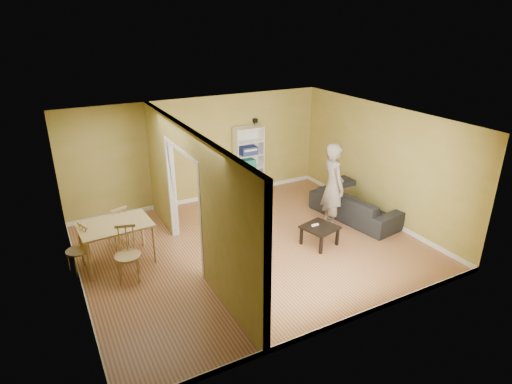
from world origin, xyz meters
TOP-DOWN VIEW (x-y plane):
  - room_shell at (0.00, 0.00)m, footprint 6.50×6.50m
  - partition at (-1.20, 0.00)m, footprint 0.22×5.50m
  - wall_speaker at (1.50, 2.69)m, footprint 0.10×0.10m
  - sofa at (2.70, 0.08)m, footprint 2.29×1.25m
  - person at (1.99, 0.03)m, footprint 0.91×0.76m
  - bookshelf at (1.23, 2.60)m, footprint 0.75×0.33m
  - paper_box_navy_a at (1.24, 2.56)m, footprint 0.45×0.29m
  - paper_box_teal at (1.17, 2.56)m, footprint 0.43×0.28m
  - paper_box_navy_b at (1.23, 2.56)m, footprint 0.42×0.27m
  - coffee_table at (1.26, -0.55)m, footprint 0.62×0.62m
  - game_controller at (1.20, -0.47)m, footprint 0.16×0.04m
  - dining_table at (-2.49, 0.69)m, footprint 1.28×0.85m
  - chair_left at (-3.19, 0.69)m, footprint 0.53×0.53m
  - chair_near at (-2.44, 0.02)m, footprint 0.56×0.56m
  - chair_far at (-2.36, 1.31)m, footprint 0.52×0.52m

SIDE VIEW (x-z plane):
  - coffee_table at x=1.26m, z-range 0.14..0.56m
  - sofa at x=2.70m, z-range 0.00..0.83m
  - game_controller at x=1.20m, z-range 0.41..0.44m
  - chair_left at x=-3.19m, z-range 0.00..0.90m
  - chair_far at x=-2.36m, z-range 0.00..0.91m
  - paper_box_navy_a at x=1.24m, z-range 0.38..0.61m
  - chair_near at x=-2.44m, z-range 0.00..1.00m
  - dining_table at x=-2.49m, z-range 0.32..1.12m
  - paper_box_teal at x=1.17m, z-range 0.73..0.95m
  - bookshelf at x=1.23m, z-range 0.00..1.79m
  - person at x=1.99m, z-range 0.00..2.25m
  - paper_box_navy_b at x=1.23m, z-range 1.08..1.29m
  - room_shell at x=0.00m, z-range -1.95..4.55m
  - partition at x=-1.20m, z-range 0.00..2.60m
  - wall_speaker at x=1.50m, z-range 1.85..1.95m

